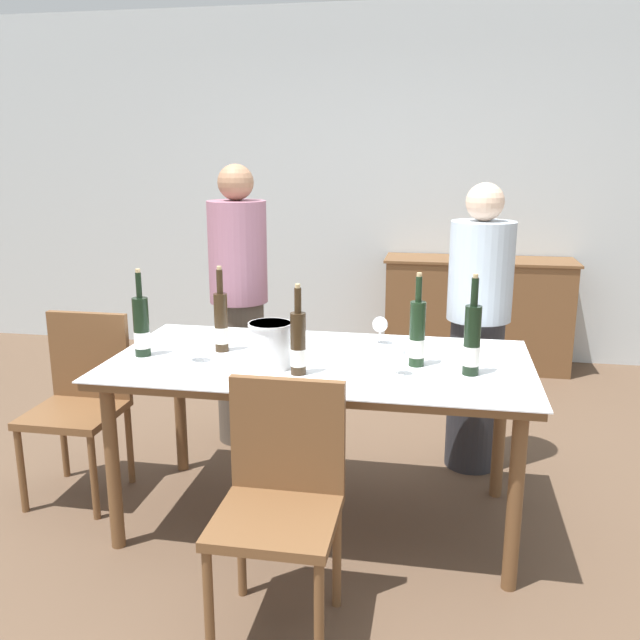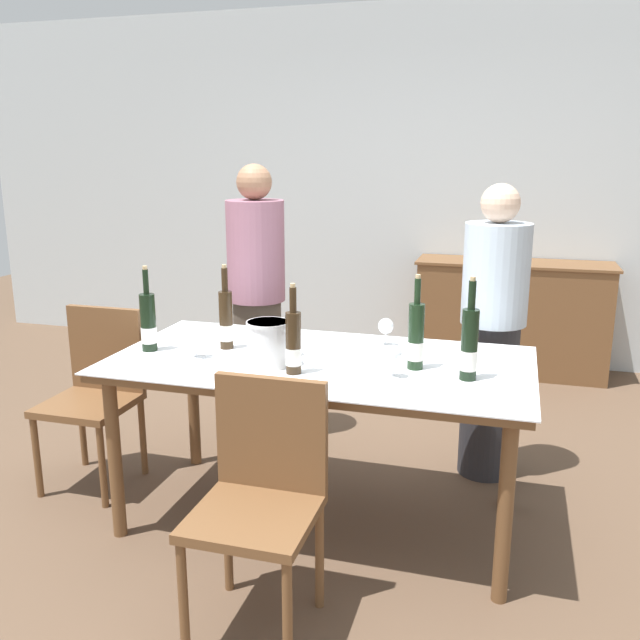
{
  "view_description": "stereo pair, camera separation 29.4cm",
  "coord_description": "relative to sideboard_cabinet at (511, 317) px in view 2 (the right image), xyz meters",
  "views": [
    {
      "loc": [
        0.51,
        -2.81,
        1.67
      ],
      "look_at": [
        0.0,
        0.0,
        0.96
      ],
      "focal_mm": 38.0,
      "sensor_mm": 36.0,
      "label": 1
    },
    {
      "loc": [
        0.8,
        -2.75,
        1.67
      ],
      "look_at": [
        0.0,
        0.0,
        0.96
      ],
      "focal_mm": 38.0,
      "sensor_mm": 36.0,
      "label": 2
    }
  ],
  "objects": [
    {
      "name": "back_wall",
      "position": [
        -0.8,
        0.29,
        0.97
      ],
      "size": [
        8.0,
        0.1,
        2.8
      ],
      "color": "silver",
      "rests_on": "ground_plane"
    },
    {
      "name": "dining_table",
      "position": [
        -0.8,
        -2.52,
        0.27
      ],
      "size": [
        1.84,
        0.95,
        0.78
      ],
      "color": "brown",
      "rests_on": "ground_plane"
    },
    {
      "name": "wine_glass_2",
      "position": [
        -0.45,
        -2.67,
        0.44
      ],
      "size": [
        0.07,
        0.07,
        0.14
      ],
      "color": "white",
      "rests_on": "dining_table"
    },
    {
      "name": "wine_bottle_2",
      "position": [
        -0.16,
        -2.62,
        0.49
      ],
      "size": [
        0.07,
        0.07,
        0.42
      ],
      "color": "black",
      "rests_on": "dining_table"
    },
    {
      "name": "sideboard_cabinet",
      "position": [
        0.0,
        0.0,
        0.0
      ],
      "size": [
        1.46,
        0.46,
        0.87
      ],
      "color": "brown",
      "rests_on": "ground_plane"
    },
    {
      "name": "wine_glass_3",
      "position": [
        -0.57,
        -2.22,
        0.44
      ],
      "size": [
        0.08,
        0.08,
        0.13
      ],
      "color": "white",
      "rests_on": "dining_table"
    },
    {
      "name": "ice_bucket",
      "position": [
        -0.99,
        -2.67,
        0.45
      ],
      "size": [
        0.19,
        0.19,
        0.2
      ],
      "color": "white",
      "rests_on": "dining_table"
    },
    {
      "name": "person_host",
      "position": [
        -1.43,
        -1.69,
        0.37
      ],
      "size": [
        0.33,
        0.33,
        1.61
      ],
      "color": "#51473D",
      "rests_on": "ground_plane"
    },
    {
      "name": "wine_glass_0",
      "position": [
        -0.96,
        -2.5,
        0.45
      ],
      "size": [
        0.08,
        0.08,
        0.14
      ],
      "color": "white",
      "rests_on": "dining_table"
    },
    {
      "name": "chair_left_end",
      "position": [
        -2.02,
        -2.44,
        0.08
      ],
      "size": [
        0.42,
        0.42,
        0.9
      ],
      "color": "brown",
      "rests_on": "ground_plane"
    },
    {
      "name": "wine_bottle_3",
      "position": [
        -0.86,
        -2.74,
        0.48
      ],
      "size": [
        0.07,
        0.07,
        0.38
      ],
      "color": "#332314",
      "rests_on": "dining_table"
    },
    {
      "name": "chair_near_front",
      "position": [
        -0.81,
        -3.23,
        0.08
      ],
      "size": [
        0.42,
        0.42,
        0.89
      ],
      "color": "brown",
      "rests_on": "ground_plane"
    },
    {
      "name": "person_guest_left",
      "position": [
        -0.09,
        -1.81,
        0.33
      ],
      "size": [
        0.33,
        0.33,
        1.53
      ],
      "color": "#2D2D33",
      "rests_on": "ground_plane"
    },
    {
      "name": "wine_bottle_0",
      "position": [
        -1.27,
        -2.47,
        0.48
      ],
      "size": [
        0.06,
        0.06,
        0.4
      ],
      "color": "#332314",
      "rests_on": "dining_table"
    },
    {
      "name": "ground_plane",
      "position": [
        -0.8,
        -2.52,
        -0.43
      ],
      "size": [
        12.0,
        12.0,
        0.0
      ],
      "primitive_type": "plane",
      "color": "brown"
    },
    {
      "name": "wine_glass_1",
      "position": [
        -1.34,
        -2.65,
        0.44
      ],
      "size": [
        0.08,
        0.08,
        0.14
      ],
      "color": "white",
      "rests_on": "dining_table"
    },
    {
      "name": "wine_bottle_1",
      "position": [
        -0.38,
        -2.53,
        0.48
      ],
      "size": [
        0.07,
        0.07,
        0.4
      ],
      "color": "black",
      "rests_on": "dining_table"
    },
    {
      "name": "wine_bottle_4",
      "position": [
        -1.6,
        -2.61,
        0.48
      ],
      "size": [
        0.07,
        0.07,
        0.39
      ],
      "color": "black",
      "rests_on": "dining_table"
    }
  ]
}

